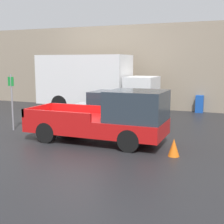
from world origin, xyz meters
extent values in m
plane|color=#232326|center=(0.00, 0.00, 0.00)|extent=(60.00, 60.00, 0.00)
cube|color=gray|center=(0.00, 8.89, 2.68)|extent=(28.00, 0.15, 5.36)
cube|color=red|center=(0.94, 0.01, 0.64)|extent=(5.29, 2.01, 0.57)
cube|color=#28333D|center=(2.58, 0.01, 1.46)|extent=(2.01, 1.89, 1.08)
cube|color=red|center=(-0.25, 0.96, 1.08)|extent=(2.91, 0.10, 0.32)
cube|color=red|center=(-0.25, -0.95, 1.08)|extent=(2.91, 0.10, 0.32)
cube|color=red|center=(-1.66, 0.01, 1.08)|extent=(0.10, 2.01, 0.32)
cylinder|color=black|center=(2.58, 0.89, 0.39)|extent=(0.78, 0.26, 0.78)
cylinder|color=black|center=(2.58, -0.88, 0.39)|extent=(0.78, 0.26, 0.78)
cylinder|color=black|center=(-0.70, 0.89, 0.39)|extent=(0.78, 0.26, 0.78)
cylinder|color=black|center=(-0.70, -0.88, 0.39)|extent=(0.78, 0.26, 0.78)
cube|color=#B7BABF|center=(0.59, 2.90, 0.63)|extent=(4.47, 1.88, 0.61)
cube|color=#28333D|center=(0.72, 2.90, 1.29)|extent=(2.46, 1.66, 0.72)
cylinder|color=black|center=(1.98, 3.74, 0.38)|extent=(0.76, 0.22, 0.76)
cylinder|color=black|center=(1.98, 2.06, 0.38)|extent=(0.76, 0.22, 0.76)
cylinder|color=black|center=(-0.80, 3.74, 0.38)|extent=(0.76, 0.22, 0.76)
cylinder|color=black|center=(-0.80, 2.06, 0.38)|extent=(0.76, 0.22, 0.76)
cube|color=white|center=(0.87, 6.37, 1.35)|extent=(1.57, 2.23, 1.69)
cube|color=white|center=(-2.78, 6.37, 1.96)|extent=(5.43, 2.35, 2.91)
cylinder|color=black|center=(0.58, 7.40, 0.53)|extent=(1.06, 0.30, 1.06)
cylinder|color=black|center=(0.58, 5.33, 0.53)|extent=(1.06, 0.30, 1.06)
cylinder|color=black|center=(-3.88, 7.40, 0.53)|extent=(1.06, 0.30, 1.06)
cylinder|color=black|center=(-3.88, 5.33, 0.53)|extent=(1.06, 0.30, 1.06)
cylinder|color=gray|center=(-3.31, 0.41, 1.24)|extent=(0.07, 0.07, 2.47)
cube|color=#198C33|center=(-3.31, 0.39, 2.17)|extent=(0.30, 0.02, 0.40)
cube|color=#194CB2|center=(3.81, 8.56, 0.52)|extent=(0.45, 0.40, 1.04)
cone|color=orange|center=(4.09, -0.81, 0.29)|extent=(0.37, 0.37, 0.58)
camera|label=1|loc=(5.89, -10.56, 3.01)|focal=50.00mm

